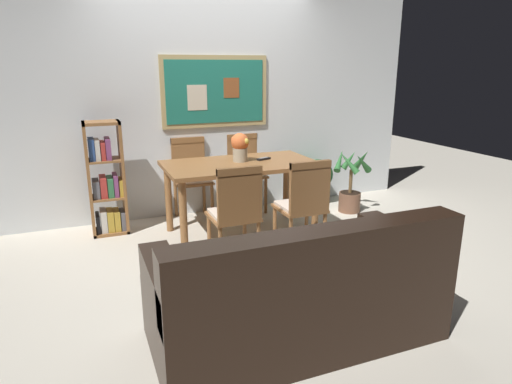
{
  "coord_description": "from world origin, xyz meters",
  "views": [
    {
      "loc": [
        -1.4,
        -3.74,
        1.69
      ],
      "look_at": [
        -0.04,
        -0.35,
        0.65
      ],
      "focal_mm": 31.22,
      "sensor_mm": 36.0,
      "label": 1
    }
  ],
  "objects_px": {
    "dining_chair_far_left": "(191,171)",
    "potted_palm": "(351,187)",
    "dining_table": "(241,172)",
    "potted_ivy": "(318,178)",
    "tv_remote": "(264,159)",
    "leather_couch": "(299,296)",
    "bookshelf": "(106,184)",
    "dining_chair_near_right": "(304,200)",
    "dining_chair_far_right": "(245,166)",
    "flower_vase": "(240,146)",
    "dining_chair_near_left": "(236,208)"
  },
  "relations": [
    {
      "from": "dining_chair_far_left",
      "to": "dining_chair_near_right",
      "type": "relative_size",
      "value": 1.0
    },
    {
      "from": "dining_table",
      "to": "potted_palm",
      "type": "relative_size",
      "value": 1.97
    },
    {
      "from": "dining_chair_far_right",
      "to": "leather_couch",
      "type": "xyz_separation_m",
      "value": [
        -0.64,
        -2.68,
        -0.23
      ]
    },
    {
      "from": "leather_couch",
      "to": "flower_vase",
      "type": "height_order",
      "value": "flower_vase"
    },
    {
      "from": "dining_chair_far_left",
      "to": "flower_vase",
      "type": "height_order",
      "value": "flower_vase"
    },
    {
      "from": "potted_ivy",
      "to": "tv_remote",
      "type": "relative_size",
      "value": 3.67
    },
    {
      "from": "dining_chair_near_right",
      "to": "bookshelf",
      "type": "height_order",
      "value": "bookshelf"
    },
    {
      "from": "dining_chair_far_right",
      "to": "tv_remote",
      "type": "relative_size",
      "value": 5.62
    },
    {
      "from": "dining_chair_near_right",
      "to": "dining_chair_far_left",
      "type": "bearing_deg",
      "value": 114.22
    },
    {
      "from": "dining_chair_near_right",
      "to": "tv_remote",
      "type": "xyz_separation_m",
      "value": [
        -0.05,
        0.81,
        0.23
      ]
    },
    {
      "from": "flower_vase",
      "to": "potted_palm",
      "type": "bearing_deg",
      "value": 5.25
    },
    {
      "from": "dining_chair_near_left",
      "to": "tv_remote",
      "type": "height_order",
      "value": "dining_chair_near_left"
    },
    {
      "from": "leather_couch",
      "to": "potted_palm",
      "type": "xyz_separation_m",
      "value": [
        1.77,
        2.11,
        -0.0
      ]
    },
    {
      "from": "dining_table",
      "to": "flower_vase",
      "type": "relative_size",
      "value": 5.24
    },
    {
      "from": "dining_chair_near_left",
      "to": "dining_table",
      "type": "bearing_deg",
      "value": 67.12
    },
    {
      "from": "dining_chair_near_left",
      "to": "bookshelf",
      "type": "relative_size",
      "value": 0.78
    },
    {
      "from": "dining_chair_near_left",
      "to": "dining_chair_near_right",
      "type": "distance_m",
      "value": 0.64
    },
    {
      "from": "dining_chair_near_right",
      "to": "potted_ivy",
      "type": "bearing_deg",
      "value": 56.15
    },
    {
      "from": "dining_chair_near_right",
      "to": "leather_couch",
      "type": "bearing_deg",
      "value": -118.98
    },
    {
      "from": "leather_couch",
      "to": "bookshelf",
      "type": "relative_size",
      "value": 1.55
    },
    {
      "from": "dining_chair_far_left",
      "to": "potted_palm",
      "type": "bearing_deg",
      "value": -16.17
    },
    {
      "from": "dining_chair_near_right",
      "to": "leather_couch",
      "type": "relative_size",
      "value": 0.51
    },
    {
      "from": "dining_table",
      "to": "leather_couch",
      "type": "xyz_separation_m",
      "value": [
        -0.32,
        -1.92,
        -0.34
      ]
    },
    {
      "from": "tv_remote",
      "to": "flower_vase",
      "type": "bearing_deg",
      "value": 176.03
    },
    {
      "from": "dining_table",
      "to": "potted_palm",
      "type": "bearing_deg",
      "value": 7.47
    },
    {
      "from": "dining_chair_near_right",
      "to": "bookshelf",
      "type": "relative_size",
      "value": 0.78
    },
    {
      "from": "dining_chair_near_left",
      "to": "potted_ivy",
      "type": "xyz_separation_m",
      "value": [
        1.58,
        1.39,
        -0.2
      ]
    },
    {
      "from": "dining_chair_far_left",
      "to": "flower_vase",
      "type": "xyz_separation_m",
      "value": [
        0.36,
        -0.65,
        0.38
      ]
    },
    {
      "from": "dining_table",
      "to": "potted_ivy",
      "type": "height_order",
      "value": "dining_table"
    },
    {
      "from": "dining_chair_near_right",
      "to": "dining_table",
      "type": "bearing_deg",
      "value": 112.72
    },
    {
      "from": "dining_table",
      "to": "dining_chair_far_left",
      "type": "relative_size",
      "value": 1.67
    },
    {
      "from": "leather_couch",
      "to": "tv_remote",
      "type": "distance_m",
      "value": 2.09
    },
    {
      "from": "leather_couch",
      "to": "bookshelf",
      "type": "xyz_separation_m",
      "value": [
        -0.95,
        2.45,
        0.21
      ]
    },
    {
      "from": "potted_ivy",
      "to": "leather_couch",
      "type": "bearing_deg",
      "value": -121.72
    },
    {
      "from": "tv_remote",
      "to": "leather_couch",
      "type": "bearing_deg",
      "value": -106.66
    },
    {
      "from": "dining_chair_far_right",
      "to": "dining_table",
      "type": "bearing_deg",
      "value": -113.18
    },
    {
      "from": "dining_chair_far_left",
      "to": "potted_ivy",
      "type": "relative_size",
      "value": 1.53
    },
    {
      "from": "dining_table",
      "to": "flower_vase",
      "type": "height_order",
      "value": "flower_vase"
    },
    {
      "from": "dining_chair_near_left",
      "to": "potted_ivy",
      "type": "distance_m",
      "value": 2.12
    },
    {
      "from": "dining_chair_far_left",
      "to": "potted_palm",
      "type": "distance_m",
      "value": 1.89
    },
    {
      "from": "dining_chair_near_left",
      "to": "leather_couch",
      "type": "height_order",
      "value": "dining_chair_near_left"
    },
    {
      "from": "potted_ivy",
      "to": "tv_remote",
      "type": "bearing_deg",
      "value": -149.01
    },
    {
      "from": "flower_vase",
      "to": "dining_table",
      "type": "bearing_deg",
      "value": -107.05
    },
    {
      "from": "dining_chair_far_left",
      "to": "dining_chair_near_left",
      "type": "height_order",
      "value": "same"
    },
    {
      "from": "dining_chair_far_right",
      "to": "bookshelf",
      "type": "xyz_separation_m",
      "value": [
        -1.6,
        -0.23,
        -0.02
      ]
    },
    {
      "from": "dining_table",
      "to": "leather_couch",
      "type": "bearing_deg",
      "value": -99.38
    },
    {
      "from": "dining_chair_far_left",
      "to": "bookshelf",
      "type": "distance_m",
      "value": 0.95
    },
    {
      "from": "dining_chair_far_right",
      "to": "bookshelf",
      "type": "height_order",
      "value": "bookshelf"
    },
    {
      "from": "tv_remote",
      "to": "dining_chair_far_right",
      "type": "bearing_deg",
      "value": 85.56
    },
    {
      "from": "dining_chair_near_left",
      "to": "tv_remote",
      "type": "xyz_separation_m",
      "value": [
        0.59,
        0.8,
        0.23
      ]
    }
  ]
}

